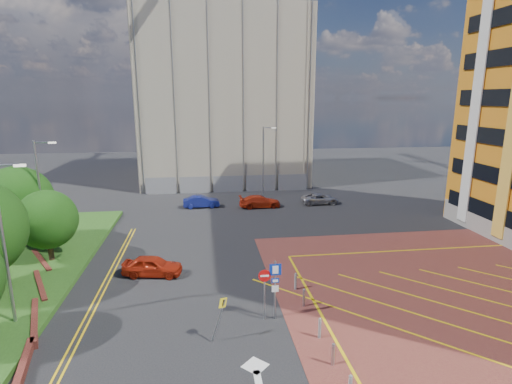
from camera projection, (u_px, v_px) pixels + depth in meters
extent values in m
plane|color=black|center=(268.00, 330.00, 19.70)|extent=(140.00, 140.00, 0.00)
cube|color=maroon|center=(22.00, 372.00, 16.35)|extent=(1.25, 4.56, 0.40)
cube|color=maroon|center=(35.00, 321.00, 20.08)|extent=(1.86, 4.43, 0.40)
cube|color=maroon|center=(40.00, 287.00, 23.78)|extent=(2.29, 4.27, 0.40)
cube|color=maroon|center=(41.00, 261.00, 27.46)|extent=(2.69, 4.06, 0.40)
cylinder|color=#3D2B1C|center=(50.00, 247.00, 27.32)|extent=(0.36, 0.36, 1.80)
sphere|color=#0F360C|center=(47.00, 219.00, 26.86)|extent=(4.00, 4.00, 4.00)
cylinder|color=#3D2B1C|center=(22.00, 232.00, 29.78)|extent=(0.36, 0.36, 2.20)
sphere|color=#0F360C|center=(18.00, 200.00, 29.21)|extent=(5.00, 5.00, 5.00)
cylinder|color=#9EA0A8|center=(4.00, 246.00, 19.02)|extent=(0.16, 0.16, 8.00)
cylinder|color=#9EA0A8|center=(6.00, 165.00, 18.21)|extent=(1.20, 0.10, 0.10)
cube|color=silver|center=(20.00, 165.00, 18.29)|extent=(0.50, 0.15, 0.12)
cylinder|color=#9EA0A8|center=(41.00, 197.00, 28.41)|extent=(0.16, 0.16, 8.00)
cylinder|color=#9EA0A8|center=(43.00, 142.00, 27.60)|extent=(1.20, 0.10, 0.10)
cube|color=silver|center=(52.00, 143.00, 27.68)|extent=(0.50, 0.15, 0.12)
cylinder|color=#9EA0A8|center=(263.00, 161.00, 46.31)|extent=(0.16, 0.16, 8.00)
cylinder|color=#9EA0A8|center=(269.00, 128.00, 45.50)|extent=(1.20, 0.10, 0.10)
cube|color=silver|center=(274.00, 128.00, 45.58)|extent=(0.50, 0.15, 0.12)
cylinder|color=#9EA0A8|center=(275.00, 290.00, 20.36)|extent=(0.10, 0.10, 3.20)
cube|color=#092BA0|center=(275.00, 270.00, 20.07)|extent=(0.60, 0.04, 0.60)
cube|color=white|center=(275.00, 270.00, 20.05)|extent=(0.30, 0.02, 0.42)
cube|color=#092BA0|center=(275.00, 281.00, 20.21)|extent=(0.40, 0.04, 0.25)
cube|color=white|center=(275.00, 281.00, 20.18)|extent=(0.28, 0.02, 0.14)
cube|color=white|center=(275.00, 289.00, 20.31)|extent=(0.35, 0.04, 0.35)
cylinder|color=#9EA0A8|center=(264.00, 295.00, 20.35)|extent=(0.08, 0.08, 2.70)
cylinder|color=red|center=(265.00, 276.00, 20.07)|extent=(0.64, 0.04, 0.64)
cube|color=white|center=(265.00, 276.00, 20.04)|extent=(0.44, 0.02, 0.10)
cylinder|color=#9EA0A8|center=(218.00, 320.00, 18.51)|extent=(0.73, 0.08, 2.12)
cube|color=yellow|center=(223.00, 303.00, 18.31)|extent=(0.43, 0.43, 0.56)
cylinder|color=#9EA0A8|center=(333.00, 355.00, 17.00)|extent=(0.14, 0.14, 0.90)
cylinder|color=black|center=(320.00, 329.00, 18.93)|extent=(0.14, 0.14, 0.90)
cylinder|color=#9EA0A8|center=(304.00, 299.00, 21.82)|extent=(0.14, 0.14, 0.90)
cylinder|color=black|center=(296.00, 282.00, 23.75)|extent=(0.14, 0.14, 0.90)
cube|color=#B1A391|center=(222.00, 99.00, 55.76)|extent=(21.20, 19.20, 22.00)
cube|color=yellow|center=(235.00, 56.00, 56.57)|extent=(0.90, 0.90, 34.00)
cube|color=gray|center=(236.00, 184.00, 48.54)|extent=(21.60, 0.06, 2.00)
imported|color=#A8220E|center=(152.00, 266.00, 25.66)|extent=(4.00, 2.15, 1.29)
imported|color=navy|center=(201.00, 202.00, 41.67)|extent=(3.80, 1.46, 1.24)
imported|color=red|center=(260.00, 201.00, 41.73)|extent=(4.37, 1.90, 1.25)
imported|color=#9C9BA1|center=(320.00, 199.00, 43.09)|extent=(4.09, 1.96, 1.12)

